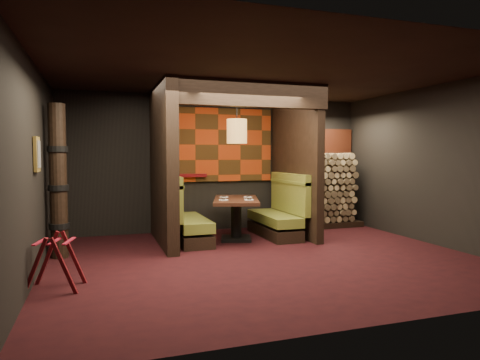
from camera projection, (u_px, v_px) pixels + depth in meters
name	position (u px, v px, depth m)	size (l,w,h in m)	color
floor	(266.00, 259.00, 6.64)	(6.50, 5.50, 0.02)	black
ceiling	(267.00, 72.00, 6.46)	(6.50, 5.50, 0.02)	black
wall_back	(218.00, 163.00, 9.16)	(6.50, 0.02, 2.85)	black
wall_front	(379.00, 175.00, 3.94)	(6.50, 0.02, 2.85)	black
wall_left	(33.00, 169.00, 5.52)	(0.02, 5.50, 2.85)	black
wall_right	(437.00, 165.00, 7.58)	(0.02, 5.50, 2.85)	black
partition_left	(163.00, 165.00, 7.69)	(0.20, 2.20, 2.85)	black
partition_right	(295.00, 164.00, 8.57)	(0.15, 2.10, 2.85)	black
header_beam	(250.00, 94.00, 7.13)	(2.85, 0.18, 0.44)	black
tapa_back_panel	(218.00, 145.00, 9.09)	(2.40, 0.06, 1.55)	#AA350F
tapa_side_panel	(168.00, 142.00, 7.86)	(0.04, 1.85, 1.45)	#AA350F
lacquer_shelf	(192.00, 175.00, 8.89)	(0.60, 0.12, 0.07)	#5C0C0F
booth_bench_left	(185.00, 220.00, 7.87)	(0.68, 1.60, 1.14)	black
booth_bench_right	(279.00, 216.00, 8.47)	(0.68, 1.60, 1.14)	black
dining_table	(236.00, 211.00, 8.04)	(1.21, 1.66, 0.79)	black
place_settings	(236.00, 198.00, 8.03)	(0.78, 0.81, 0.03)	white
pendant_lamp	(237.00, 131.00, 7.90)	(0.37, 0.37, 1.03)	#A17338
framed_picture	(37.00, 154.00, 5.62)	(0.05, 0.36, 0.46)	olive
luggage_rack	(55.00, 260.00, 5.13)	(0.73, 0.59, 0.71)	#4F0B10
totem_column	(58.00, 182.00, 6.64)	(0.31, 0.31, 2.40)	black
firewood_stack	(322.00, 190.00, 9.53)	(1.73, 0.70, 1.64)	black
mosaic_header	(315.00, 141.00, 9.78)	(1.83, 0.10, 0.56)	maroon
bay_front_post	(294.00, 164.00, 8.85)	(0.08, 0.08, 2.85)	black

